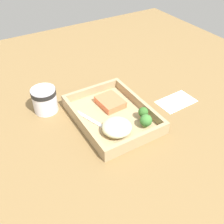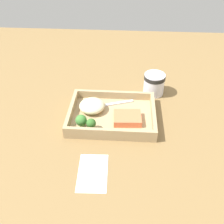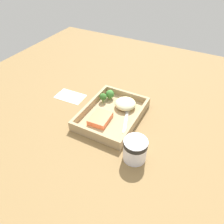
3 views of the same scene
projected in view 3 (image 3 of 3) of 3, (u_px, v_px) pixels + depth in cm
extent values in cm
cube|color=olive|center=(112.00, 119.00, 90.17)|extent=(160.00, 160.00, 2.00)
cube|color=tan|center=(112.00, 116.00, 89.14)|extent=(28.99, 21.78, 1.20)
cube|color=tan|center=(136.00, 120.00, 84.15)|extent=(28.99, 1.20, 2.90)
cube|color=tan|center=(90.00, 105.00, 91.50)|extent=(28.99, 1.20, 2.90)
cube|color=tan|center=(94.00, 134.00, 78.42)|extent=(1.20, 19.38, 2.90)
cube|color=tan|center=(127.00, 94.00, 97.23)|extent=(1.20, 19.38, 2.90)
cube|color=#EE7247|center=(100.00, 118.00, 85.36)|extent=(9.39, 7.68, 2.23)
ellipsoid|color=beige|center=(125.00, 104.00, 91.44)|extent=(8.84, 8.81, 3.67)
cylinder|color=#7E9D55|center=(110.00, 97.00, 96.88)|extent=(1.41, 1.41, 1.37)
sphere|color=#3F7C33|center=(110.00, 94.00, 95.78)|extent=(3.72, 3.72, 3.72)
cylinder|color=#81A65E|center=(103.00, 100.00, 94.98)|extent=(1.18, 1.18, 1.76)
sphere|color=#346727|center=(103.00, 97.00, 93.87)|extent=(3.10, 3.10, 3.10)
cube|color=silver|center=(126.00, 122.00, 85.34)|extent=(12.08, 5.09, 0.44)
cube|color=silver|center=(128.00, 109.00, 91.31)|extent=(3.93, 3.19, 0.44)
cylinder|color=white|center=(135.00, 150.00, 70.96)|extent=(7.73, 7.73, 8.22)
cylinder|color=black|center=(136.00, 144.00, 69.05)|extent=(7.97, 7.97, 1.48)
cube|color=white|center=(70.00, 96.00, 100.41)|extent=(8.58, 13.41, 0.24)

